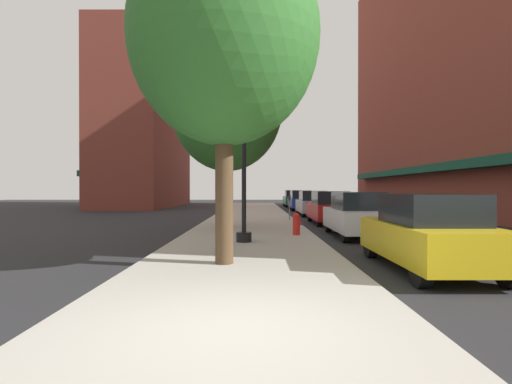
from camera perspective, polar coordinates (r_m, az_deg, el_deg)
The scene contains 15 objects.
ground_plane at distance 23.23m, azimuth 9.05°, elevation -3.96°, with size 90.00×90.00×0.00m, color #232326.
sidewalk_slab at distance 23.92m, azimuth -0.86°, elevation -3.68°, with size 4.80×50.00×0.12m, color #A8A399.
building_right_brick at distance 32.17m, azimuth 28.58°, elevation 18.17°, with size 6.80×40.00×23.26m.
building_far_background at distance 43.82m, azimuth -15.31°, elevation 8.70°, with size 6.80×18.00×16.23m.
lamppost at distance 12.76m, azimuth -1.91°, elevation 6.88°, with size 0.48×0.48×5.90m.
fire_hydrant at distance 14.75m, azimuth 5.46°, elevation -4.44°, with size 0.33×0.26×0.79m.
parking_meter_near at distance 21.73m, azimuth 4.49°, elevation -1.75°, with size 0.14×0.09×1.31m.
tree_near at distance 9.62m, azimuth -4.69°, elevation 20.83°, with size 4.20×4.20×7.44m.
tree_mid at distance 17.73m, azimuth -4.28°, elevation 11.67°, with size 4.73×4.73×7.84m.
car_yellow at distance 9.62m, azimuth 22.69°, elevation -5.32°, with size 1.80×4.30×1.66m.
car_white at distance 15.47m, azimuth 13.76°, elevation -3.15°, with size 1.80×4.30×1.66m.
car_red at distance 20.99m, azimuth 10.03°, elevation -2.21°, with size 1.80×4.30×1.66m.
car_silver at distance 27.19m, azimuth 7.68°, elevation -1.61°, with size 1.80×4.30×1.66m.
car_blue at distance 34.39m, azimuth 6.02°, elevation -1.19°, with size 1.80×4.30×1.66m.
car_green at distance 41.04m, azimuth 5.00°, elevation -0.93°, with size 1.80×4.30×1.66m.
Camera 1 is at (0.27, -4.86, 1.76)m, focal length 28.61 mm.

